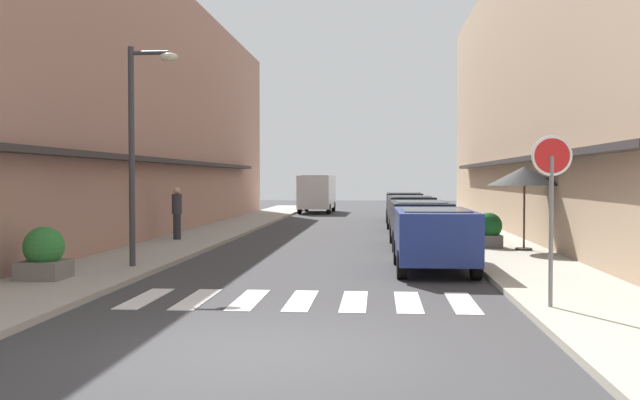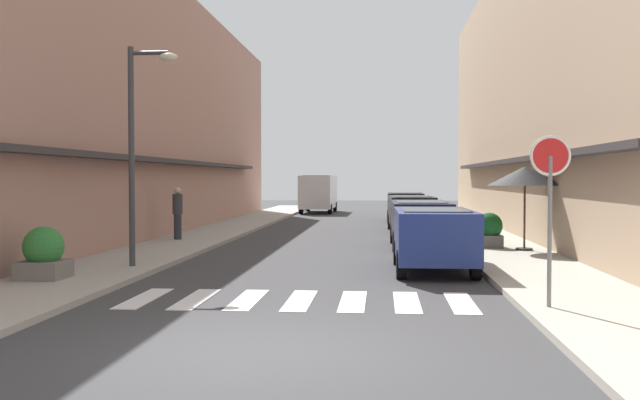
{
  "view_description": "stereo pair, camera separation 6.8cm",
  "coord_description": "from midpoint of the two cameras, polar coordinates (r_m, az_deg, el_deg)",
  "views": [
    {
      "loc": [
        1.37,
        -8.75,
        2.19
      ],
      "look_at": [
        -0.18,
        10.06,
        1.61
      ],
      "focal_mm": 39.75,
      "sensor_mm": 36.0,
      "label": 1
    },
    {
      "loc": [
        1.44,
        -8.74,
        2.19
      ],
      "look_at": [
        -0.18,
        10.06,
        1.61
      ],
      "focal_mm": 39.75,
      "sensor_mm": 36.0,
      "label": 2
    }
  ],
  "objects": [
    {
      "name": "planter_midblock",
      "position": [
        21.83,
        13.55,
        -2.38
      ],
      "size": [
        0.79,
        0.79,
        1.05
      ],
      "color": "slate",
      "rests_on": "sidewalk_right"
    },
    {
      "name": "sidewalk_left",
      "position": [
        25.99,
        -9.42,
        -2.97
      ],
      "size": [
        2.6,
        57.23,
        0.12
      ],
      "primitive_type": "cube",
      "color": "#9E998E",
      "rests_on": "ground_plane"
    },
    {
      "name": "parked_car_far",
      "position": [
        29.24,
        7.42,
        -0.75
      ],
      "size": [
        1.89,
        4.09,
        1.47
      ],
      "color": "black",
      "rests_on": "ground_plane"
    },
    {
      "name": "street_lamp",
      "position": [
        17.21,
        -14.23,
        5.34
      ],
      "size": [
        1.19,
        0.28,
        5.15
      ],
      "color": "#38383D",
      "rests_on": "sidewalk_left"
    },
    {
      "name": "round_street_sign",
      "position": [
        11.93,
        18.2,
        1.87
      ],
      "size": [
        0.65,
        0.07,
        2.76
      ],
      "color": "slate",
      "rests_on": "sidewalk_right"
    },
    {
      "name": "sidewalk_right",
      "position": [
        25.44,
        13.11,
        -3.09
      ],
      "size": [
        2.6,
        57.23,
        0.12
      ],
      "primitive_type": "cube",
      "color": "#ADA899",
      "rests_on": "ground_plane"
    },
    {
      "name": "delivery_van",
      "position": [
        45.03,
        -0.07,
        0.76
      ],
      "size": [
        2.09,
        5.44,
        2.37
      ],
      "color": "silver",
      "rests_on": "ground_plane"
    },
    {
      "name": "building_row_right",
      "position": [
        27.38,
        20.87,
        8.77
      ],
      "size": [
        5.5,
        38.79,
        11.19
      ],
      "color": "tan",
      "rests_on": "ground_plane"
    },
    {
      "name": "cafe_umbrella",
      "position": [
        21.18,
        16.25,
        1.84
      ],
      "size": [
        2.12,
        2.12,
        2.42
      ],
      "color": "#262626",
      "rests_on": "sidewalk_right"
    },
    {
      "name": "planter_corner",
      "position": [
        15.69,
        -21.25,
        -4.11
      ],
      "size": [
        0.9,
        0.9,
        1.08
      ],
      "color": "slate",
      "rests_on": "sidewalk_left"
    },
    {
      "name": "pedestrian_walking_near",
      "position": [
        24.47,
        -11.32,
        -0.93
      ],
      "size": [
        0.34,
        0.34,
        1.77
      ],
      "rotation": [
        0.0,
        0.0,
        3.08
      ],
      "color": "#282B33",
      "rests_on": "sidewalk_left"
    },
    {
      "name": "parked_car_distant",
      "position": [
        36.18,
        6.94,
        -0.26
      ],
      "size": [
        1.87,
        4.48,
        1.47
      ],
      "color": "black",
      "rests_on": "ground_plane"
    },
    {
      "name": "building_row_left",
      "position": [
        28.2,
        -16.49,
        7.09
      ],
      "size": [
        5.5,
        38.79,
        9.7
      ],
      "color": "#A87A6B",
      "rests_on": "ground_plane"
    },
    {
      "name": "ground_plane",
      "position": [
        25.23,
        1.72,
        -3.22
      ],
      "size": [
        89.93,
        89.93,
        0.0
      ],
      "primitive_type": "plane",
      "color": "#38383A"
    },
    {
      "name": "crosswalk",
      "position": [
        12.77,
        -1.48,
        -8.09
      ],
      "size": [
        6.15,
        2.2,
        0.01
      ],
      "color": "silver",
      "rests_on": "ground_plane"
    },
    {
      "name": "parked_car_near",
      "position": [
        16.77,
        9.26,
        -2.61
      ],
      "size": [
        1.83,
        3.92,
        1.47
      ],
      "color": "navy",
      "rests_on": "ground_plane"
    },
    {
      "name": "parked_car_mid",
      "position": [
        22.56,
        8.15,
        -1.48
      ],
      "size": [
        1.84,
        4.41,
        1.47
      ],
      "color": "black",
      "rests_on": "ground_plane"
    }
  ]
}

